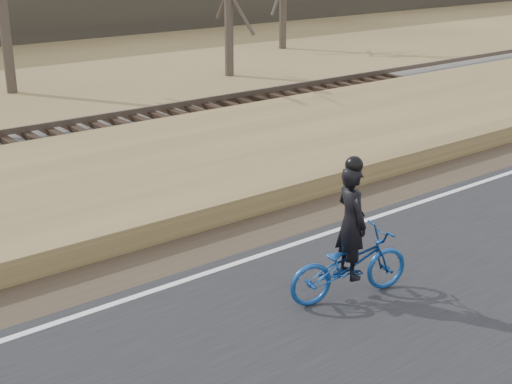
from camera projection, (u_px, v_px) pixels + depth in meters
ground at (14, 349)px, 9.51m from camera, size 120.00×120.00×0.00m
edge_line at (8, 339)px, 9.63m from camera, size 120.00×0.12×0.01m
cyclist at (350, 254)px, 10.56m from camera, size 2.09×1.13×2.21m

